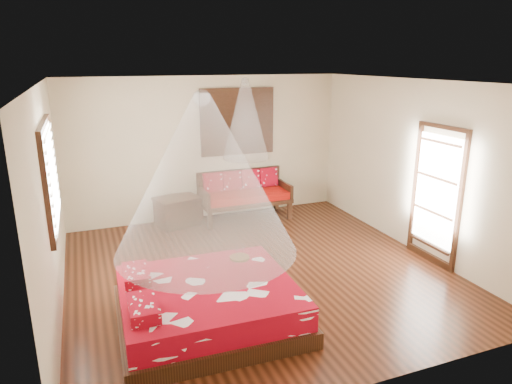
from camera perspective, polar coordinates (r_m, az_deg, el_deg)
room at (r=6.54m, az=0.27°, el=1.26°), size 5.54×5.54×2.84m
bed at (r=5.70m, az=-6.14°, el=-13.73°), size 2.18×1.98×0.64m
daybed at (r=9.13m, az=-1.55°, el=-0.10°), size 1.77×0.79×0.94m
storage_chest at (r=8.93m, az=-9.79°, el=-2.34°), size 0.92×0.77×0.55m
shutter_panel at (r=9.16m, az=-2.33°, el=8.77°), size 1.52×0.06×1.32m
window_left at (r=6.25m, az=-24.28°, el=1.93°), size 0.10×1.74×1.34m
glazed_door at (r=7.56m, az=21.58°, el=-0.43°), size 0.08×1.02×2.16m
wine_tray at (r=6.21m, az=-2.06°, el=-7.83°), size 0.27×0.27×0.21m
mosquito_net_main at (r=5.10m, az=-6.47°, el=2.06°), size 2.09×2.09×1.80m
mosquito_net_daybed at (r=8.71m, az=-1.33°, el=9.05°), size 0.89×0.89×1.50m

